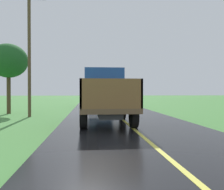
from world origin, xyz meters
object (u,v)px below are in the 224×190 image
at_px(banana_truck_near, 105,94).
at_px(utility_pole_roadside, 29,50).
at_px(roadside_tree_near_left, 8,61).
at_px(banana_truck_far, 99,93).

relative_size(banana_truck_near, utility_pole_roadside, 0.73).
relative_size(banana_truck_near, roadside_tree_near_left, 1.14).
bearing_deg(banana_truck_near, utility_pole_roadside, 144.59).
xyz_separation_m(utility_pole_roadside, roadside_tree_near_left, (-2.04, 2.33, -0.45)).
bearing_deg(utility_pole_roadside, banana_truck_far, 64.54).
bearing_deg(roadside_tree_near_left, banana_truck_near, -40.11).
height_order(banana_truck_far, utility_pole_roadside, utility_pole_roadside).
distance_m(banana_truck_near, banana_truck_far, 13.52).
bearing_deg(banana_truck_far, banana_truck_near, -91.13).
bearing_deg(banana_truck_far, utility_pole_roadside, -115.46).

